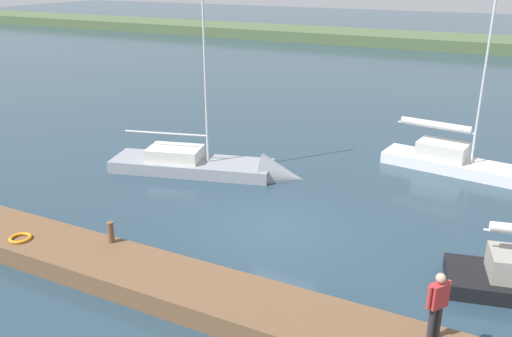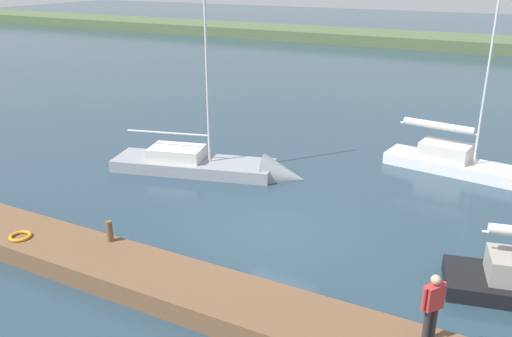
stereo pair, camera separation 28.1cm
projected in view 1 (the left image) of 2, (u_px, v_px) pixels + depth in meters
ground_plane at (273, 231)px, 17.79m from camera, size 200.00×200.00×0.00m
far_shoreline at (461, 48)px, 58.11m from camera, size 180.00×8.00×2.40m
dock_pier at (199, 293)px, 13.92m from camera, size 23.49×2.04×0.58m
mooring_post_near at (111, 232)px, 15.78m from camera, size 0.20×0.20×0.65m
life_ring_buoy at (20, 238)px, 16.03m from camera, size 0.66×0.66×0.10m
sailboat_near_dock at (218, 171)px, 22.79m from camera, size 8.50×4.04×10.07m
sailboat_far_right at (473, 171)px, 22.60m from camera, size 7.37×2.57×8.50m
person_on_dock at (437, 302)px, 11.48m from camera, size 0.43×0.53×1.63m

